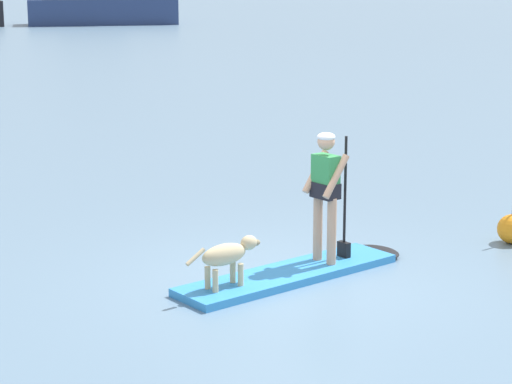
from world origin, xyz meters
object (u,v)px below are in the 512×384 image
at_px(person_paddler, 326,187).
at_px(moored_boat_port, 100,5).
at_px(marker_buoy, 512,229).
at_px(dog, 227,255).
at_px(paddleboard, 302,271).

xyz_separation_m(person_paddler, moored_boat_port, (11.26, 52.92, 0.18)).
bearing_deg(marker_buoy, dog, -174.78).
height_order(paddleboard, moored_boat_port, moored_boat_port).
bearing_deg(person_paddler, marker_buoy, -0.07).
xyz_separation_m(paddleboard, person_paddler, (0.39, 0.10, 1.03)).
distance_m(paddleboard, moored_boat_port, 54.30).
height_order(paddleboard, dog, dog).
distance_m(paddleboard, person_paddler, 1.11).
relative_size(paddleboard, marker_buoy, 3.78).
bearing_deg(person_paddler, dog, -164.83).
bearing_deg(marker_buoy, person_paddler, 179.93).
bearing_deg(moored_boat_port, paddleboard, -102.39).
distance_m(dog, marker_buoy, 4.52).
distance_m(moored_boat_port, marker_buoy, 53.58).
bearing_deg(moored_boat_port, dog, -103.48).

